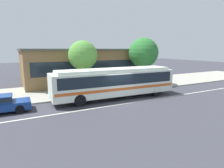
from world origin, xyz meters
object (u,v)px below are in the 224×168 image
street_tree_near_stop (83,55)px  street_tree_mid_block (143,53)px  transit_bus (115,81)px  bus_stop_sign (147,75)px  pedestrian_waiting_near_sign (59,85)px

street_tree_near_stop → street_tree_mid_block: street_tree_mid_block is taller
transit_bus → street_tree_near_stop: bearing=111.0°
street_tree_near_stop → transit_bus: bearing=-69.0°
transit_bus → bus_stop_sign: bearing=18.4°
street_tree_near_stop → street_tree_mid_block: 8.18m
bus_stop_sign → street_tree_near_stop: 7.52m
transit_bus → bus_stop_sign: (5.06, 1.69, 0.01)m
pedestrian_waiting_near_sign → street_tree_mid_block: (11.05, 1.05, 3.04)m
pedestrian_waiting_near_sign → bus_stop_sign: 9.72m
bus_stop_sign → street_tree_mid_block: size_ratio=0.40×
street_tree_mid_block → street_tree_near_stop: bearing=-178.9°
street_tree_near_stop → street_tree_mid_block: (8.18, 0.16, 0.20)m
pedestrian_waiting_near_sign → street_tree_near_stop: (2.87, 0.89, 2.84)m
bus_stop_sign → street_tree_near_stop: bearing=159.1°
bus_stop_sign → street_tree_mid_block: 3.98m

